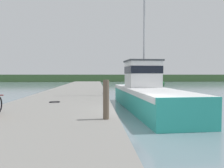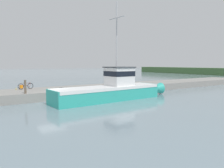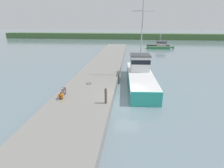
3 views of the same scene
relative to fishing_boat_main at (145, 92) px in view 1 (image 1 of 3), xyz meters
name	(u,v)px [view 1 (image 1 of 3)]	position (x,y,z in m)	size (l,w,h in m)	color
ground_plane	(145,131)	(-1.46, -6.49, -1.21)	(320.00, 320.00, 0.00)	gray
dock_pier	(49,121)	(-5.72, -6.49, -0.73)	(5.74, 80.00, 0.96)	gray
far_shoreline	(186,78)	(28.54, 61.07, 0.03)	(180.00, 5.00, 2.48)	#426638
fishing_boat_main	(145,92)	(0.00, 0.00, 0.00)	(3.68, 14.99, 10.71)	teal
boat_green_anchored	(146,82)	(7.14, 31.54, -0.29)	(7.93, 2.22, 4.44)	#337F47
mooring_post	(106,100)	(-3.31, -8.48, 0.44)	(0.21, 0.21, 1.38)	brown
hose_coil	(55,102)	(-6.02, -3.65, -0.23)	(0.61, 0.61, 0.04)	black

